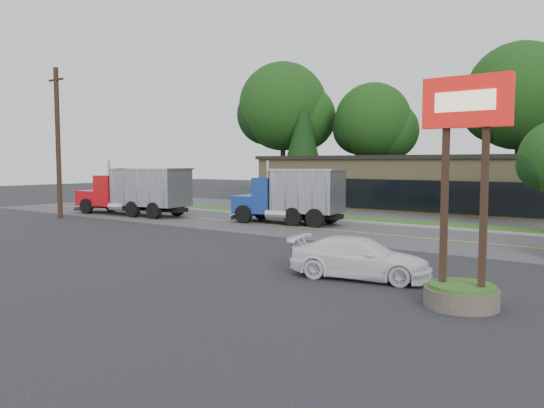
{
  "coord_description": "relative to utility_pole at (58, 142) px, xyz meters",
  "views": [
    {
      "loc": [
        14.69,
        -16.35,
        3.77
      ],
      "look_at": [
        -0.24,
        3.59,
        1.8
      ],
      "focal_mm": 35.0,
      "sensor_mm": 36.0,
      "label": 1
    }
  ],
  "objects": [
    {
      "name": "tree_far_c",
      "position": [
        22.15,
        30.62,
        3.97
      ],
      "size": [
        9.96,
        9.37,
        14.2
      ],
      "color": "#382619",
      "rests_on": "ground"
    },
    {
      "name": "bilo_sign",
      "position": [
        28.5,
        -6.0,
        -3.07
      ],
      "size": [
        2.2,
        1.9,
        5.95
      ],
      "color": "#6B6054",
      "rests_on": "ground"
    },
    {
      "name": "tree_far_a",
      "position": [
        -1.84,
        28.62,
        4.38
      ],
      "size": [
        10.4,
        9.79,
        14.84
      ],
      "color": "#382619",
      "rests_on": "ground"
    },
    {
      "name": "dump_truck_red",
      "position": [
        2.72,
        4.32,
        -3.28
      ],
      "size": [
        9.62,
        3.44,
        3.36
      ],
      "rotation": [
        0.0,
        0.0,
        3.23
      ],
      "color": "black",
      "rests_on": "ground"
    },
    {
      "name": "road",
      "position": [
        18.0,
        5.5,
        -5.09
      ],
      "size": [
        60.0,
        8.0,
        0.02
      ],
      "primitive_type": "cube",
      "color": "slate",
      "rests_on": "ground"
    },
    {
      "name": "far_parking",
      "position": [
        18.0,
        16.5,
        -5.09
      ],
      "size": [
        60.0,
        7.0,
        0.02
      ],
      "primitive_type": "cube",
      "color": "slate",
      "rests_on": "ground"
    },
    {
      "name": "dump_truck_blue",
      "position": [
        14.47,
        6.69,
        -3.3
      ],
      "size": [
        7.04,
        3.57,
        3.36
      ],
      "rotation": [
        0.0,
        0.0,
        3.29
      ],
      "color": "black",
      "rests_on": "ground"
    },
    {
      "name": "strip_mall",
      "position": [
        20.0,
        22.5,
        -3.09
      ],
      "size": [
        32.0,
        12.0,
        4.0
      ],
      "primitive_type": "cube",
      "color": "#9B895F",
      "rests_on": "ground"
    },
    {
      "name": "curb",
      "position": [
        18.0,
        9.7,
        -5.09
      ],
      "size": [
        60.0,
        0.3,
        0.12
      ],
      "primitive_type": "cube",
      "color": "#9E9E99",
      "rests_on": "ground"
    },
    {
      "name": "rally_car",
      "position": [
        24.77,
        -4.49,
        -4.43
      ],
      "size": [
        4.86,
        2.81,
        1.32
      ],
      "primitive_type": "imported",
      "rotation": [
        0.0,
        0.0,
        1.79
      ],
      "color": "white",
      "rests_on": "ground"
    },
    {
      "name": "utility_pole",
      "position": [
        0.0,
        0.0,
        0.0
      ],
      "size": [
        1.6,
        0.32,
        10.0
      ],
      "color": "#382619",
      "rests_on": "ground"
    },
    {
      "name": "tree_far_b",
      "position": [
        8.13,
        30.6,
        2.52
      ],
      "size": [
        8.36,
        7.87,
        11.93
      ],
      "color": "#382619",
      "rests_on": "ground"
    },
    {
      "name": "ground",
      "position": [
        18.0,
        -3.5,
        -5.09
      ],
      "size": [
        140.0,
        140.0,
        0.0
      ],
      "primitive_type": "plane",
      "color": "#333338",
      "rests_on": "ground"
    },
    {
      "name": "evergreen_left",
      "position": [
        2.0,
        26.5,
        1.05
      ],
      "size": [
        4.92,
        4.92,
        11.18
      ],
      "color": "#382619",
      "rests_on": "ground"
    },
    {
      "name": "center_line",
      "position": [
        18.0,
        5.5,
        -5.09
      ],
      "size": [
        60.0,
        0.12,
        0.01
      ],
      "primitive_type": "cube",
      "color": "gold",
      "rests_on": "ground"
    },
    {
      "name": "grass_verge",
      "position": [
        18.0,
        11.5,
        -5.09
      ],
      "size": [
        60.0,
        3.4,
        0.03
      ],
      "primitive_type": "cube",
      "color": "#2A5C1F",
      "rests_on": "ground"
    }
  ]
}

